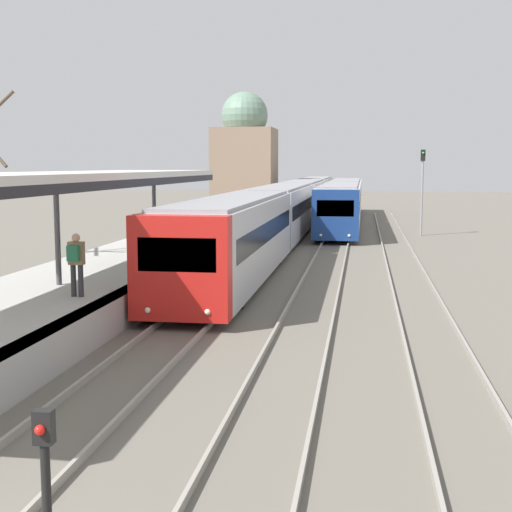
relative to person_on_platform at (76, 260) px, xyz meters
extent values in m
cube|color=beige|center=(-1.27, 1.75, 2.14)|extent=(4.00, 23.98, 0.20)
cube|color=black|center=(0.69, 1.75, 1.92)|extent=(0.08, 23.98, 0.24)
cylinder|color=#47474C|center=(-1.27, 1.75, 0.53)|extent=(0.16, 0.16, 3.02)
cylinder|color=#47474C|center=(-1.27, 11.34, 0.53)|extent=(0.16, 0.16, 3.02)
cylinder|color=#2D2D33|center=(-0.10, 0.04, -0.56)|extent=(0.14, 0.14, 0.85)
cylinder|color=#2D2D33|center=(0.10, 0.04, -0.56)|extent=(0.14, 0.14, 0.85)
cube|color=olive|center=(0.00, 0.04, 0.16)|extent=(0.40, 0.22, 0.60)
sphere|color=tan|center=(0.00, 0.04, 0.57)|extent=(0.22, 0.22, 0.22)
cube|color=#236B47|center=(0.00, -0.16, 0.18)|extent=(0.30, 0.18, 0.40)
cube|color=red|center=(2.61, 0.69, -0.26)|extent=(2.69, 0.70, 2.79)
cube|color=black|center=(2.61, 0.36, 0.13)|extent=(2.10, 0.04, 0.89)
sphere|color=#EFEACC|center=(1.80, 0.35, -1.36)|extent=(0.16, 0.16, 0.16)
sphere|color=#EFEACC|center=(3.42, 0.35, -1.36)|extent=(0.16, 0.16, 0.16)
cube|color=#B7B7BC|center=(2.61, 8.65, -0.26)|extent=(2.69, 15.22, 2.79)
cube|color=gray|center=(2.61, 8.65, 1.19)|extent=(2.37, 14.92, 0.12)
cube|color=black|center=(2.61, 8.65, 0.04)|extent=(2.71, 14.00, 0.73)
cylinder|color=black|center=(1.47, 3.70, -1.58)|extent=(0.12, 0.70, 0.70)
cylinder|color=black|center=(3.75, 3.70, -1.58)|extent=(0.12, 0.70, 0.70)
cylinder|color=black|center=(1.47, 13.59, -1.58)|extent=(0.12, 0.70, 0.70)
cylinder|color=black|center=(3.75, 13.59, -1.58)|extent=(0.12, 0.70, 0.70)
cube|color=#B7B7BC|center=(2.61, 24.22, -0.26)|extent=(2.69, 15.22, 2.79)
cube|color=gray|center=(2.61, 24.22, 1.19)|extent=(2.37, 14.92, 0.12)
cube|color=black|center=(2.61, 24.22, 0.04)|extent=(2.71, 14.00, 0.73)
cylinder|color=black|center=(1.47, 19.27, -1.58)|extent=(0.12, 0.70, 0.70)
cylinder|color=black|center=(3.75, 19.27, -1.58)|extent=(0.12, 0.70, 0.70)
cylinder|color=black|center=(1.47, 29.17, -1.58)|extent=(0.12, 0.70, 0.70)
cylinder|color=black|center=(3.75, 29.17, -1.58)|extent=(0.12, 0.70, 0.70)
cube|color=#B7B7BC|center=(2.61, 39.79, -0.26)|extent=(2.69, 15.22, 2.79)
cube|color=gray|center=(2.61, 39.79, 1.19)|extent=(2.37, 14.92, 0.12)
cube|color=black|center=(2.61, 39.79, 0.04)|extent=(2.71, 14.00, 0.73)
cylinder|color=black|center=(1.47, 34.85, -1.58)|extent=(0.12, 0.70, 0.70)
cylinder|color=black|center=(3.75, 34.85, -1.58)|extent=(0.12, 0.70, 0.70)
cylinder|color=black|center=(1.47, 44.74, -1.58)|extent=(0.12, 0.70, 0.70)
cylinder|color=black|center=(3.75, 44.74, -1.58)|extent=(0.12, 0.70, 0.70)
cube|color=#B7B7BC|center=(2.61, 55.37, -0.26)|extent=(2.69, 15.22, 2.79)
cube|color=gray|center=(2.61, 55.37, 1.19)|extent=(2.37, 14.92, 0.12)
cube|color=black|center=(2.61, 55.37, 0.04)|extent=(2.71, 14.00, 0.73)
cylinder|color=black|center=(1.47, 50.42, -1.58)|extent=(0.12, 0.70, 0.70)
cylinder|color=black|center=(3.75, 50.42, -1.58)|extent=(0.12, 0.70, 0.70)
cylinder|color=black|center=(1.47, 60.31, -1.58)|extent=(0.12, 0.70, 0.70)
cylinder|color=black|center=(3.75, 60.31, -1.58)|extent=(0.12, 0.70, 0.70)
cube|color=navy|center=(5.88, 21.86, -0.27)|extent=(2.59, 0.70, 2.79)
cube|color=black|center=(5.88, 21.53, 0.12)|extent=(2.02, 0.04, 0.89)
sphere|color=#EFEACC|center=(5.10, 21.52, -1.36)|extent=(0.16, 0.16, 0.16)
sphere|color=#EFEACC|center=(6.66, 21.52, -1.36)|extent=(0.16, 0.16, 0.16)
cube|color=silver|center=(5.88, 29.75, -0.27)|extent=(2.59, 15.09, 2.79)
cube|color=gray|center=(5.88, 29.75, 1.19)|extent=(2.28, 14.78, 0.12)
cube|color=black|center=(5.88, 29.75, 0.04)|extent=(2.61, 13.88, 0.73)
cylinder|color=black|center=(4.78, 24.85, -1.58)|extent=(0.12, 0.70, 0.70)
cylinder|color=black|center=(6.98, 24.85, -1.58)|extent=(0.12, 0.70, 0.70)
cylinder|color=black|center=(4.78, 34.65, -1.58)|extent=(0.12, 0.70, 0.70)
cylinder|color=black|center=(6.98, 34.65, -1.58)|extent=(0.12, 0.70, 0.70)
cube|color=silver|center=(5.88, 45.19, -0.27)|extent=(2.59, 15.09, 2.79)
cube|color=gray|center=(5.88, 45.19, 1.19)|extent=(2.28, 14.78, 0.12)
cube|color=black|center=(5.88, 45.19, 0.04)|extent=(2.61, 13.88, 0.73)
cylinder|color=black|center=(4.78, 40.28, -1.58)|extent=(0.12, 0.70, 0.70)
cylinder|color=black|center=(6.98, 40.28, -1.58)|extent=(0.12, 0.70, 0.70)
cylinder|color=black|center=(4.78, 50.09, -1.58)|extent=(0.12, 0.70, 0.70)
cylinder|color=black|center=(6.98, 50.09, -1.58)|extent=(0.12, 0.70, 0.70)
cube|color=black|center=(4.20, -10.90, -0.22)|extent=(0.20, 0.14, 0.36)
sphere|color=red|center=(4.20, -10.99, -0.22)|extent=(0.11, 0.11, 0.11)
cylinder|color=gray|center=(11.00, 28.12, 0.75)|extent=(0.14, 0.14, 5.35)
cube|color=black|center=(11.00, 28.12, 3.07)|extent=(0.28, 0.20, 0.70)
sphere|color=green|center=(11.00, 28.00, 3.21)|extent=(0.14, 0.14, 0.14)
cube|color=#89705B|center=(-3.27, 46.47, 1.92)|extent=(5.43, 5.43, 7.70)
sphere|color=slate|center=(-3.27, 46.47, 6.91)|extent=(4.18, 4.18, 4.18)
camera|label=1|loc=(7.38, -17.48, 2.43)|focal=50.00mm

